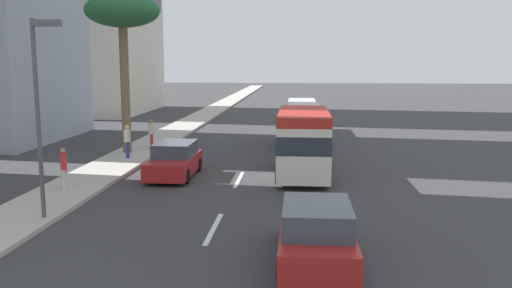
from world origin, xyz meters
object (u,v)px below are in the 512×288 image
pedestrian_mid_block (151,132)px  palm_tree (122,15)px  street_lamp (40,96)px  car_third (175,160)px  van_fourth (302,114)px  car_second (316,234)px  minibus_lead (303,140)px  van_fifth (304,124)px  pedestrian_near_lamp (127,140)px  pedestrian_by_tree (64,167)px

pedestrian_mid_block → palm_tree: (-1.64, 0.94, 6.61)m
pedestrian_mid_block → street_lamp: size_ratio=0.26×
palm_tree → car_third: bearing=-143.8°
van_fourth → pedestrian_mid_block: (-8.65, 8.84, -0.31)m
car_second → pedestrian_mid_block: (17.22, 9.13, 0.30)m
minibus_lead → palm_tree: bearing=64.1°
pedestrian_mid_block → palm_tree: 6.88m
van_fifth → pedestrian_near_lamp: 10.53m
minibus_lead → car_third: (-0.68, 5.81, -0.89)m
van_fourth → pedestrian_by_tree: bearing=153.8°
pedestrian_near_lamp → palm_tree: size_ratio=0.20×
pedestrian_near_lamp → pedestrian_mid_block: (3.39, -0.34, -0.05)m
van_fifth → palm_tree: (-3.21, 9.88, 6.22)m
van_fourth → van_fifth: 7.08m
van_fourth → street_lamp: 24.56m
street_lamp → pedestrian_mid_block: bearing=2.1°
pedestrian_near_lamp → pedestrian_by_tree: pedestrian_near_lamp is taller
car_third → pedestrian_by_tree: 5.01m
car_third → pedestrian_near_lamp: bearing=-137.4°
minibus_lead → street_lamp: (-7.90, 8.34, 2.47)m
minibus_lead → palm_tree: 12.45m
palm_tree → pedestrian_by_tree: bearing=-177.8°
car_third → pedestrian_mid_block: size_ratio=2.64×
pedestrian_near_lamp → street_lamp: street_lamp is taller
minibus_lead → pedestrian_near_lamp: bearing=71.9°
pedestrian_near_lamp → street_lamp: 11.34m
van_fourth → pedestrian_by_tree: van_fourth is taller
pedestrian_mid_block → van_fifth: bearing=-11.4°
pedestrian_mid_block → pedestrian_by_tree: size_ratio=1.00×
van_fifth → pedestrian_by_tree: (-12.06, 9.54, -0.40)m
car_second → van_fourth: van_fourth is taller
van_fourth → car_second: bearing=-179.3°
pedestrian_mid_block → pedestrian_by_tree: (-10.49, 0.60, -0.00)m
van_fifth → pedestrian_by_tree: size_ratio=3.18×
car_third → pedestrian_near_lamp: 5.02m
car_third → pedestrian_mid_block: (7.08, 3.05, 0.32)m
car_third → minibus_lead: bearing=96.7°
car_third → palm_tree: palm_tree is taller
van_fifth → van_fourth: bearing=0.9°
van_fourth → minibus_lead: bearing=-179.9°
car_second → pedestrian_by_tree: 11.83m
car_second → van_fourth: bearing=0.7°
minibus_lead → car_second: minibus_lead is taller
car_second → pedestrian_near_lamp: bearing=34.4°
car_third → palm_tree: bearing=-143.8°
minibus_lead → pedestrian_mid_block: size_ratio=3.83×
palm_tree → street_lamp: 13.24m
car_third → palm_tree: 9.67m
minibus_lead → car_third: minibus_lead is taller
car_second → car_third: (10.14, 6.08, -0.02)m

